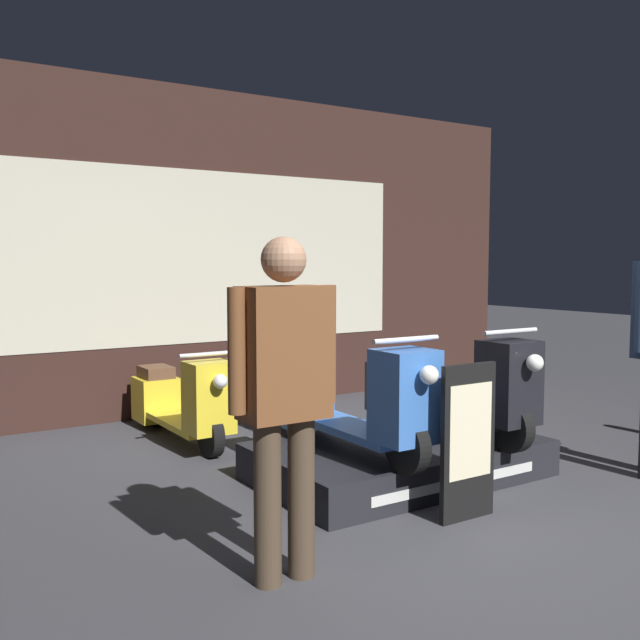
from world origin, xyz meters
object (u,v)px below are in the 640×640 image
(scooter_display_right, at_px, (447,389))
(scooter_backrow_1, at_px, (272,392))
(price_sign_board, at_px, (468,441))
(person_left_browsing, at_px, (284,383))
(scooter_display_left, at_px, (348,402))
(scooter_backrow_0, at_px, (181,402))

(scooter_display_right, bearing_deg, scooter_backrow_1, 104.43)
(scooter_backrow_1, distance_m, price_sign_board, 2.66)
(scooter_display_right, xyz_separation_m, person_left_browsing, (-1.92, -0.96, 0.37))
(scooter_backrow_1, xyz_separation_m, price_sign_board, (-0.16, -2.65, 0.14))
(person_left_browsing, bearing_deg, scooter_display_right, 26.60)
(scooter_display_left, bearing_deg, person_left_browsing, -137.23)
(scooter_display_right, height_order, scooter_backrow_0, scooter_display_right)
(scooter_display_right, distance_m, price_sign_board, 1.06)
(scooter_backrow_1, height_order, person_left_browsing, person_left_browsing)
(scooter_backrow_1, xyz_separation_m, person_left_browsing, (-1.46, -2.76, 0.62))
(scooter_display_left, bearing_deg, price_sign_board, -73.17)
(scooter_display_right, relative_size, person_left_browsing, 1.01)
(scooter_display_left, relative_size, scooter_display_right, 1.00)
(scooter_backrow_0, height_order, scooter_backrow_1, same)
(scooter_display_left, distance_m, scooter_backrow_0, 1.87)
(scooter_display_left, bearing_deg, scooter_display_right, 0.00)
(price_sign_board, bearing_deg, scooter_backrow_1, 86.51)
(person_left_browsing, bearing_deg, scooter_backrow_0, 78.09)
(scooter_backrow_0, height_order, person_left_browsing, person_left_browsing)
(scooter_display_right, distance_m, scooter_backrow_1, 1.87)
(scooter_backrow_0, height_order, price_sign_board, price_sign_board)
(scooter_backrow_0, bearing_deg, person_left_browsing, -101.91)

